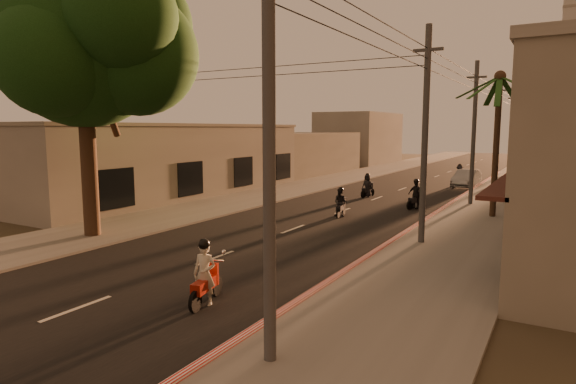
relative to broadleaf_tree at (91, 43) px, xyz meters
name	(u,v)px	position (x,y,z in m)	size (l,w,h in m)	color
ground	(179,271)	(6.61, -2.14, -8.48)	(160.00, 160.00, 0.00)	#383023
road	(377,198)	(6.61, 17.86, -8.47)	(10.00, 140.00, 0.02)	black
sidewalk_right	(492,206)	(14.11, 17.86, -8.42)	(5.00, 140.00, 0.12)	slate
sidewalk_left	(285,191)	(-0.89, 17.86, -8.42)	(5.00, 140.00, 0.12)	slate
curb_stripe	(434,214)	(11.71, 12.86, -8.38)	(0.20, 60.00, 0.20)	red
left_building	(167,160)	(-7.37, 11.86, -5.88)	(8.20, 24.20, 5.20)	gray
broadleaf_tree	(91,43)	(0.00, 0.00, 0.00)	(9.60, 8.70, 12.10)	black
palm_tree	(500,85)	(14.61, 13.86, -1.33)	(5.00, 5.00, 8.20)	black
utility_poles	(475,101)	(12.81, 17.86, -1.94)	(1.20, 48.26, 9.00)	#38383A
filler_left_near	(298,153)	(-7.39, 31.86, -6.28)	(8.00, 14.00, 4.40)	gray
filler_left_far	(360,138)	(-7.39, 49.86, -4.98)	(8.00, 14.00, 7.00)	gray
scooter_red	(205,275)	(9.42, -4.12, -7.64)	(0.92, 1.89, 1.89)	black
scooter_mid_a	(341,203)	(7.24, 10.12, -7.71)	(0.95, 1.71, 1.68)	black
scooter_mid_b	(416,195)	(10.13, 14.82, -7.63)	(1.28, 1.83, 1.86)	black
scooter_far_a	(367,186)	(5.77, 18.15, -7.69)	(0.97, 1.75, 1.73)	black
scooter_far_b	(459,175)	(9.97, 29.48, -7.64)	(1.12, 1.86, 1.83)	black
parked_car	(466,179)	(10.85, 27.80, -7.75)	(1.78, 4.51, 1.46)	#919599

